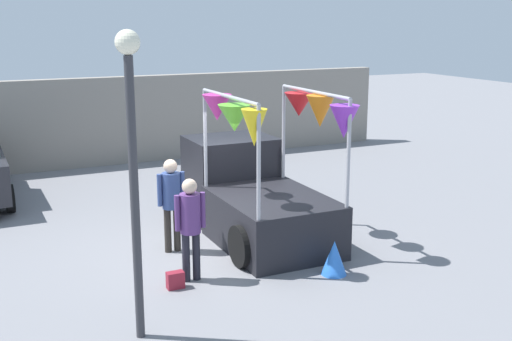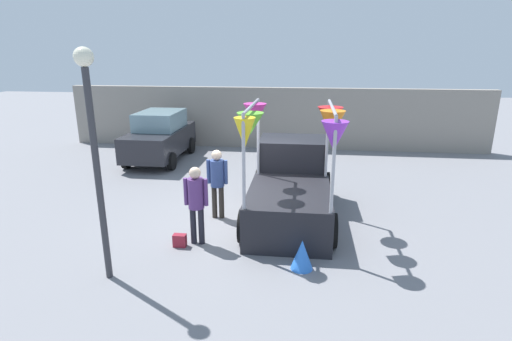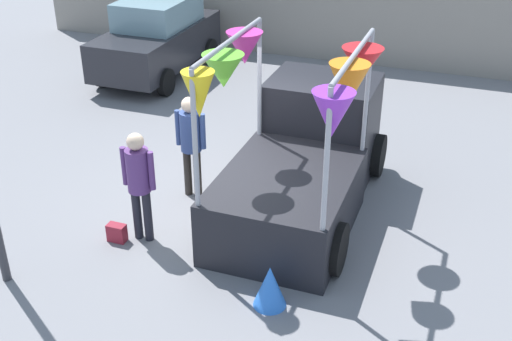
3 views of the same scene
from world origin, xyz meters
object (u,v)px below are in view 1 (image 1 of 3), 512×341
object	(u,v)px
vendor_truck	(251,189)
person_customer	(190,220)
handbag	(175,280)
folded_kite_bundle_azure	(334,258)
street_lamp	(132,145)
person_vendor	(171,196)

from	to	relation	value
vendor_truck	person_customer	world-z (taller)	vendor_truck
handbag	folded_kite_bundle_azure	bearing A→B (deg)	-12.86
street_lamp	folded_kite_bundle_azure	size ratio (longest dim) A/B	6.92
handbag	folded_kite_bundle_azure	world-z (taller)	folded_kite_bundle_azure
vendor_truck	person_customer	distance (m)	2.72
vendor_truck	person_vendor	distance (m)	1.88
person_customer	person_vendor	distance (m)	1.46
vendor_truck	folded_kite_bundle_azure	distance (m)	2.77
handbag	person_customer	bearing A→B (deg)	29.74
person_customer	handbag	bearing A→B (deg)	-150.26
person_vendor	handbag	world-z (taller)	person_vendor
vendor_truck	handbag	xyz separation A→B (m)	(-2.31, -2.08, -0.76)
person_customer	person_vendor	xyz separation A→B (m)	(0.15, 1.45, 0.01)
person_vendor	handbag	size ratio (longest dim) A/B	6.33
person_customer	handbag	distance (m)	1.01
vendor_truck	person_vendor	size ratio (longest dim) A/B	2.34
street_lamp	handbag	bearing A→B (deg)	54.80
person_vendor	folded_kite_bundle_azure	bearing A→B (deg)	-46.41
vendor_truck	folded_kite_bundle_azure	xyz separation A→B (m)	(0.33, -2.68, -0.60)
person_vendor	street_lamp	xyz separation A→B (m)	(-1.44, -2.99, 1.61)
person_vendor	handbag	xyz separation A→B (m)	(-0.50, -1.65, -0.94)
person_vendor	street_lamp	distance (m)	3.69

